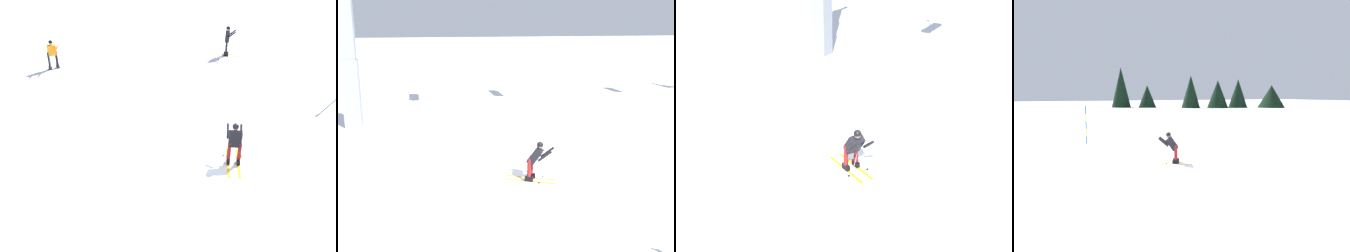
# 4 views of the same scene
# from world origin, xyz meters

# --- Properties ---
(ground_plane) EXTENTS (260.00, 260.00, 0.00)m
(ground_plane) POSITION_xyz_m (0.00, 0.00, 0.00)
(ground_plane) COLOR white
(skier_carving_main) EXTENTS (1.74, 1.27, 1.50)m
(skier_carving_main) POSITION_xyz_m (-0.14, -0.44, 0.78)
(skier_carving_main) COLOR yellow
(skier_carving_main) RESTS_ON ground_plane
(lift_tower_near) EXTENTS (0.82, 2.94, 10.84)m
(lift_tower_near) POSITION_xyz_m (-7.12, 8.82, 4.50)
(lift_tower_near) COLOR gray
(lift_tower_near) RESTS_ON ground_plane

